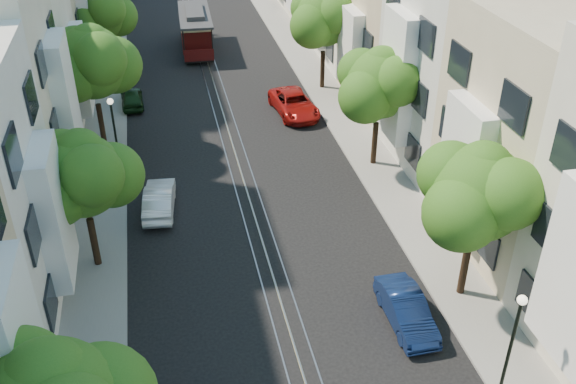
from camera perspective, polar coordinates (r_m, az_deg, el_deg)
ground at (r=41.01m, az=-5.73°, el=6.78°), size 200.00×200.00×0.00m
sidewalk_east at (r=42.28m, az=4.14°, el=7.74°), size 2.50×80.00×0.12m
sidewalk_west at (r=40.95m, az=-15.88°, el=5.73°), size 2.50×80.00×0.12m
rail_left at (r=40.95m, az=-6.49°, el=6.72°), size 0.06×80.00×0.02m
rail_slot at (r=41.00m, az=-5.73°, el=6.80°), size 0.06×80.00×0.02m
rail_right at (r=41.06m, az=-4.96°, el=6.87°), size 0.06×80.00×0.02m
lane_line at (r=41.00m, az=-5.73°, el=6.79°), size 0.08×80.00×0.01m
townhouses_east at (r=41.89m, az=10.75°, el=14.54°), size 7.75×72.00×12.00m
townhouses_west at (r=39.71m, az=-23.70°, el=11.34°), size 7.75×72.00×11.76m
tree_e_b at (r=24.54m, az=16.67°, el=-0.26°), size 4.93×4.08×6.68m
tree_e_c at (r=33.50m, az=8.21°, el=9.33°), size 4.84×3.99×6.52m
tree_e_d at (r=43.30m, az=3.31°, el=15.15°), size 5.01×4.16×6.85m
tree_w_b at (r=26.53m, az=-17.76°, el=1.26°), size 4.72×3.87×6.27m
tree_w_c at (r=36.26m, az=-16.99°, el=10.82°), size 5.13×4.28×7.09m
tree_w_d at (r=46.85m, az=-16.32°, el=14.92°), size 4.84×3.99×6.52m
lamp_east at (r=21.86m, az=19.49°, el=-11.56°), size 0.32×0.32×4.16m
lamp_west at (r=34.28m, az=-15.23°, el=5.83°), size 0.32×0.32×4.16m
cable_car at (r=52.28m, az=-8.22°, el=14.23°), size 2.67×7.72×2.94m
parked_car_e_mid at (r=25.08m, az=10.47°, el=-10.26°), size 1.38×3.84×1.26m
parked_car_e_far at (r=40.78m, az=0.54°, el=7.84°), size 2.74×5.07×1.35m
parked_car_w_mid at (r=31.53m, az=-11.37°, el=-0.63°), size 1.75×4.01×1.28m
parked_car_w_far at (r=43.11m, az=-13.70°, el=8.15°), size 1.48×3.45×1.16m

